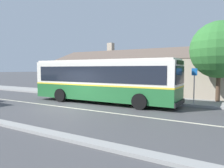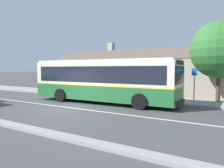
{
  "view_description": "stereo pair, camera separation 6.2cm",
  "coord_description": "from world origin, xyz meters",
  "views": [
    {
      "loc": [
        9.87,
        -10.4,
        2.5
      ],
      "look_at": [
        1.58,
        3.01,
        1.41
      ],
      "focal_mm": 35.0,
      "sensor_mm": 36.0,
      "label": 1
    },
    {
      "loc": [
        9.93,
        -10.37,
        2.5
      ],
      "look_at": [
        1.58,
        3.01,
        1.41
      ],
      "focal_mm": 35.0,
      "sensor_mm": 36.0,
      "label": 2
    }
  ],
  "objects": [
    {
      "name": "community_building",
      "position": [
        1.32,
        12.56,
        1.79
      ],
      "size": [
        23.7,
        8.18,
        5.79
      ],
      "color": "tan",
      "rests_on": "ground"
    },
    {
      "name": "lane_divider_stripe",
      "position": [
        0.0,
        0.0,
        0.0
      ],
      "size": [
        60.0,
        0.16,
        0.01
      ],
      "primitive_type": "cube",
      "color": "beige",
      "rests_on": "ground"
    },
    {
      "name": "bench_by_building",
      "position": [
        -5.98,
        5.9,
        0.58
      ],
      "size": [
        1.81,
        0.51,
        0.94
      ],
      "color": "brown",
      "rests_on": "sidewalk_far"
    },
    {
      "name": "street_tree_primary",
      "position": [
        8.19,
        6.93,
        3.73
      ],
      "size": [
        4.06,
        4.06,
        5.9
      ],
      "color": "#4C3828",
      "rests_on": "ground"
    },
    {
      "name": "bus_stop_sign",
      "position": [
        6.88,
        4.99,
        1.64
      ],
      "size": [
        0.36,
        0.07,
        2.4
      ],
      "color": "gray",
      "rests_on": "sidewalk_far"
    },
    {
      "name": "transit_bus",
      "position": [
        0.89,
        2.9,
        1.69
      ],
      "size": [
        11.22,
        3.03,
        3.15
      ],
      "color": "#236633",
      "rests_on": "ground"
    },
    {
      "name": "ground_plane",
      "position": [
        0.0,
        0.0,
        0.0
      ],
      "size": [
        300.0,
        300.0,
        0.0
      ],
      "primitive_type": "plane",
      "color": "#424244"
    },
    {
      "name": "bench_down_street",
      "position": [
        -1.64,
        5.72,
        0.58
      ],
      "size": [
        1.86,
        0.51,
        0.94
      ],
      "color": "brown",
      "rests_on": "sidewalk_far"
    },
    {
      "name": "sidewalk_far",
      "position": [
        0.0,
        6.0,
        0.07
      ],
      "size": [
        60.0,
        3.0,
        0.15
      ],
      "primitive_type": "cube",
      "color": "gray",
      "rests_on": "ground"
    }
  ]
}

